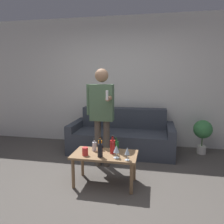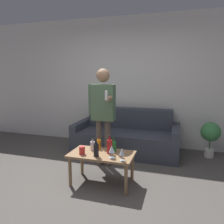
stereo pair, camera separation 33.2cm
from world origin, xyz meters
TOP-DOWN VIEW (x-y plane):
  - ground_plane at (0.00, 0.00)m, footprint 16.00×16.00m
  - wall_back at (0.00, 2.31)m, footprint 8.00×0.06m
  - couch at (0.10, 1.80)m, footprint 2.00×0.91m
  - coffee_table at (0.07, 0.41)m, footprint 0.88×0.48m
  - bottle_orange at (0.18, 0.45)m, footprint 0.07×0.07m
  - bottle_green at (0.21, 0.53)m, footprint 0.07×0.07m
  - bottle_dark at (-0.10, 0.50)m, footprint 0.06×0.06m
  - bottle_yellow at (-0.03, 0.58)m, footprint 0.06×0.06m
  - bottle_red at (0.04, 0.29)m, footprint 0.07×0.07m
  - wine_glass_near at (0.26, 0.29)m, footprint 0.08×0.08m
  - wine_glass_far at (0.40, 0.25)m, footprint 0.07×0.07m
  - cup_on_table at (-0.17, 0.31)m, footprint 0.08×0.08m
  - person_standing_front at (-0.11, 1.01)m, footprint 0.44×0.41m
  - potted_plant at (1.64, 1.94)m, footprint 0.35×0.35m

SIDE VIEW (x-z plane):
  - ground_plane at x=0.00m, z-range 0.00..0.00m
  - couch at x=0.10m, z-range -0.12..0.71m
  - coffee_table at x=0.07m, z-range 0.16..0.61m
  - potted_plant at x=1.64m, z-range 0.12..0.78m
  - cup_on_table at x=-0.17m, z-range 0.44..0.55m
  - bottle_dark at x=-0.10m, z-range 0.42..0.60m
  - bottle_yellow at x=-0.03m, z-range 0.42..0.61m
  - bottle_green at x=0.21m, z-range 0.42..0.62m
  - bottle_red at x=0.04m, z-range 0.42..0.66m
  - bottle_orange at x=0.18m, z-range 0.42..0.67m
  - wine_glass_far at x=0.40m, z-range 0.47..0.65m
  - wine_glass_near at x=0.26m, z-range 0.47..0.65m
  - person_standing_front at x=-0.11m, z-range 0.16..1.76m
  - wall_back at x=0.00m, z-range 0.00..2.70m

